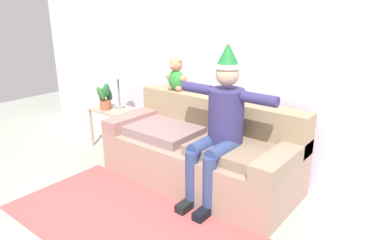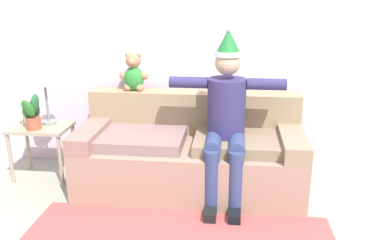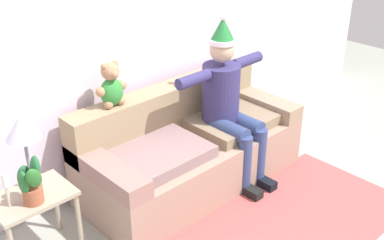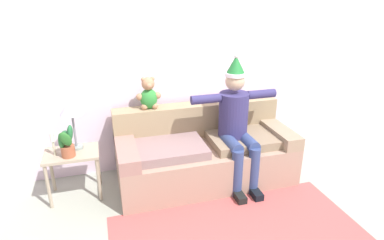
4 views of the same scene
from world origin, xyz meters
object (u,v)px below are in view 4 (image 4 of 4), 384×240
(teddy_bear, at_px, (149,95))
(potted_plant, at_px, (67,143))
(couch, at_px, (204,152))
(side_table, at_px, (72,160))
(person_seated, at_px, (237,120))
(table_lamp, at_px, (71,109))
(candle_tall, at_px, (53,141))

(teddy_bear, xyz_separation_m, potted_plant, (-0.92, -0.33, -0.34))
(couch, bearing_deg, side_table, 178.71)
(person_seated, bearing_deg, teddy_bear, 154.29)
(side_table, height_order, table_lamp, table_lamp)
(couch, relative_size, table_lamp, 3.53)
(teddy_bear, xyz_separation_m, table_lamp, (-0.85, -0.16, -0.03))
(side_table, distance_m, potted_plant, 0.27)
(person_seated, bearing_deg, candle_tall, 174.80)
(person_seated, distance_m, table_lamp, 1.80)
(side_table, relative_size, candle_tall, 2.20)
(teddy_bear, bearing_deg, table_lamp, -169.05)
(person_seated, bearing_deg, side_table, 173.73)
(side_table, height_order, potted_plant, potted_plant)
(person_seated, xyz_separation_m, teddy_bear, (-0.92, 0.44, 0.26))
(potted_plant, height_order, candle_tall, potted_plant)
(person_seated, relative_size, candle_tall, 5.94)
(couch, xyz_separation_m, person_seated, (0.33, -0.17, 0.44))
(couch, bearing_deg, candle_tall, 179.52)
(person_seated, height_order, potted_plant, person_seated)
(person_seated, distance_m, potted_plant, 1.85)
(teddy_bear, height_order, candle_tall, teddy_bear)
(table_lamp, bearing_deg, potted_plant, -114.46)
(person_seated, height_order, table_lamp, person_seated)
(couch, xyz_separation_m, teddy_bear, (-0.59, 0.28, 0.70))
(side_table, xyz_separation_m, candle_tall, (-0.16, -0.02, 0.26))
(couch, height_order, side_table, couch)
(table_lamp, bearing_deg, couch, -4.54)
(teddy_bear, relative_size, side_table, 0.67)
(candle_tall, bearing_deg, couch, -0.48)
(couch, relative_size, teddy_bear, 5.41)
(side_table, bearing_deg, person_seated, -6.27)
(couch, xyz_separation_m, table_lamp, (-1.44, 0.11, 0.66))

